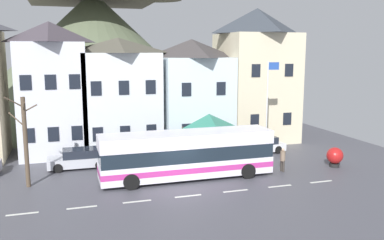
% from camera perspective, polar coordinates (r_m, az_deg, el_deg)
% --- Properties ---
extents(ground_plane, '(40.00, 60.00, 0.07)m').
position_cam_1_polar(ground_plane, '(25.52, -1.34, -9.65)').
color(ground_plane, '#4A4A53').
extents(townhouse_01, '(5.15, 6.21, 10.68)m').
position_cam_1_polar(townhouse_01, '(35.40, -18.79, 4.13)').
color(townhouse_01, silver).
rests_on(townhouse_01, ground_plane).
extents(townhouse_02, '(6.35, 5.89, 9.45)m').
position_cam_1_polar(townhouse_02, '(35.57, -10.03, 3.52)').
color(townhouse_02, silver).
rests_on(townhouse_02, ground_plane).
extents(townhouse_03, '(6.04, 6.86, 9.41)m').
position_cam_1_polar(townhouse_03, '(37.44, -0.04, 3.92)').
color(townhouse_03, silver).
rests_on(townhouse_03, ground_plane).
extents(townhouse_04, '(6.39, 6.57, 12.25)m').
position_cam_1_polar(townhouse_04, '(39.52, 8.81, 6.17)').
color(townhouse_04, beige).
rests_on(townhouse_04, ground_plane).
extents(hilltop_castle, '(32.91, 32.91, 22.38)m').
position_cam_1_polar(hilltop_castle, '(52.30, -13.26, 9.67)').
color(hilltop_castle, '#59644A').
rests_on(hilltop_castle, ground_plane).
extents(transit_bus, '(11.47, 2.70, 3.13)m').
position_cam_1_polar(transit_bus, '(27.20, -0.72, -4.89)').
color(transit_bus, white).
rests_on(transit_bus, ground_plane).
extents(bus_shelter, '(3.60, 3.60, 3.60)m').
position_cam_1_polar(bus_shelter, '(31.66, 2.38, -0.26)').
color(bus_shelter, '#473D33').
rests_on(bus_shelter, ground_plane).
extents(parked_car_00, '(4.75, 2.29, 1.34)m').
position_cam_1_polar(parked_car_00, '(34.59, 9.05, -3.46)').
color(parked_car_00, white).
rests_on(parked_car_00, ground_plane).
extents(parked_car_02, '(4.30, 1.87, 1.41)m').
position_cam_1_polar(parked_car_02, '(30.92, -15.29, -5.18)').
color(parked_car_02, silver).
rests_on(parked_car_02, ground_plane).
extents(pedestrian_00, '(0.35, 0.32, 1.64)m').
position_cam_1_polar(pedestrian_00, '(31.42, 9.20, -4.42)').
color(pedestrian_00, '#38332D').
rests_on(pedestrian_00, ground_plane).
extents(pedestrian_01, '(0.36, 0.37, 1.67)m').
position_cam_1_polar(pedestrian_01, '(29.60, 12.43, -5.22)').
color(pedestrian_01, '#38332D').
rests_on(pedestrian_01, ground_plane).
extents(public_bench, '(1.52, 0.48, 0.87)m').
position_cam_1_polar(public_bench, '(35.16, 4.45, -3.47)').
color(public_bench, '#473828').
rests_on(public_bench, ground_plane).
extents(flagpole, '(0.95, 0.10, 7.59)m').
position_cam_1_polar(flagpole, '(31.79, 10.46, 2.16)').
color(flagpole, silver).
rests_on(flagpole, ground_plane).
extents(harbour_buoy, '(1.19, 1.19, 1.44)m').
position_cam_1_polar(harbour_buoy, '(31.84, 19.15, -4.75)').
color(harbour_buoy, black).
rests_on(harbour_buoy, ground_plane).
extents(bare_tree_00, '(1.81, 1.75, 5.73)m').
position_cam_1_polar(bare_tree_00, '(27.19, -22.06, -2.60)').
color(bare_tree_00, brown).
rests_on(bare_tree_00, ground_plane).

